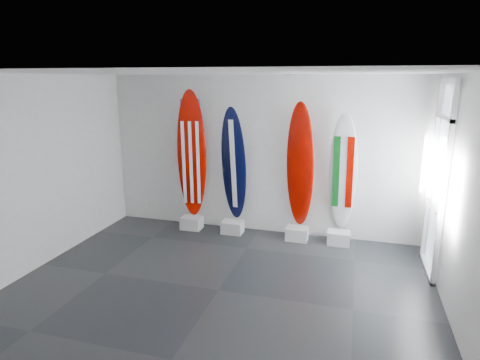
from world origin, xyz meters
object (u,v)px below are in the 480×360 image
(surfboard_navy, at_px, (234,165))
(surfboard_italy, at_px, (343,173))
(surfboard_usa, at_px, (192,155))
(surfboard_swiss, at_px, (300,166))

(surfboard_navy, relative_size, surfboard_italy, 1.02)
(surfboard_navy, height_order, surfboard_italy, surfboard_navy)
(surfboard_usa, distance_m, surfboard_navy, 0.87)
(surfboard_swiss, xyz_separation_m, surfboard_italy, (0.76, 0.00, -0.08))
(surfboard_italy, bearing_deg, surfboard_navy, -175.94)
(surfboard_navy, height_order, surfboard_swiss, surfboard_swiss)
(surfboard_usa, relative_size, surfboard_navy, 1.13)
(surfboard_usa, relative_size, surfboard_swiss, 1.08)
(surfboard_navy, distance_m, surfboard_swiss, 1.26)
(surfboard_swiss, bearing_deg, surfboard_usa, -166.48)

